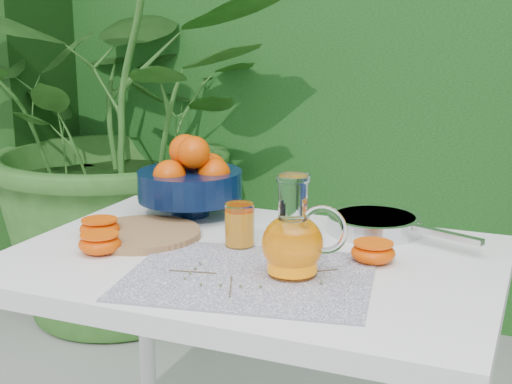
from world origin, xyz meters
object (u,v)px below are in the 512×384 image
at_px(cutting_board, 142,234).
at_px(fruit_bowl, 191,178).
at_px(saute_pan, 375,223).
at_px(juice_pitcher, 294,241).
at_px(white_table, 252,292).

relative_size(cutting_board, fruit_bowl, 0.77).
bearing_deg(saute_pan, fruit_bowl, -176.67).
distance_m(cutting_board, fruit_bowl, 0.23).
distance_m(cutting_board, juice_pitcher, 0.41).
bearing_deg(cutting_board, white_table, -3.58).
bearing_deg(white_table, fruit_bowl, 138.61).
bearing_deg(juice_pitcher, cutting_board, 165.34).
distance_m(fruit_bowl, juice_pitcher, 0.50).
bearing_deg(white_table, juice_pitcher, -35.57).
xyz_separation_m(white_table, juice_pitcher, (0.12, -0.09, 0.15)).
bearing_deg(fruit_bowl, juice_pitcher, -39.65).
relative_size(white_table, cutting_board, 3.81).
distance_m(white_table, cutting_board, 0.29).
xyz_separation_m(white_table, saute_pan, (0.20, 0.26, 0.10)).
xyz_separation_m(juice_pitcher, saute_pan, (0.08, 0.34, -0.05)).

